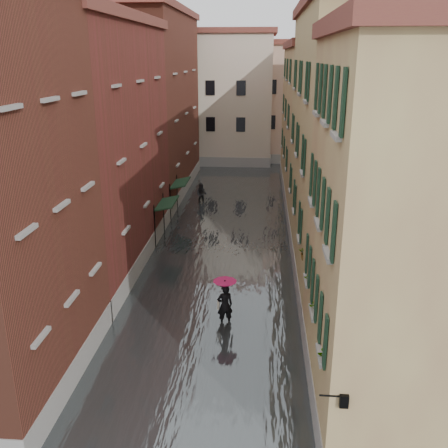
% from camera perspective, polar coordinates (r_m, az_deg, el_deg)
% --- Properties ---
extents(ground, '(120.00, 120.00, 0.00)m').
position_cam_1_polar(ground, '(19.82, -2.82, -14.96)').
color(ground, '#4F4F51').
rests_on(ground, ground).
extents(floodwater, '(10.00, 60.00, 0.20)m').
position_cam_1_polar(floodwater, '(31.38, 0.12, -1.58)').
color(floodwater, '#404647').
rests_on(floodwater, ground).
extents(building_left_mid, '(6.00, 14.00, 12.50)m').
position_cam_1_polar(building_left_mid, '(27.38, -15.45, 8.09)').
color(building_left_mid, maroon).
rests_on(building_left_mid, ground).
extents(building_left_far, '(6.00, 16.00, 14.00)m').
position_cam_1_polar(building_left_far, '(41.58, -8.60, 13.01)').
color(building_left_far, '#5E2C1F').
rests_on(building_left_far, ground).
extents(building_right_near, '(6.00, 8.00, 11.50)m').
position_cam_1_polar(building_right_near, '(16.00, 21.57, -1.74)').
color(building_right_near, '#936D4C').
rests_on(building_right_near, ground).
extents(building_right_mid, '(6.00, 14.00, 13.00)m').
position_cam_1_polar(building_right_mid, '(26.18, 15.06, 8.22)').
color(building_right_mid, '#9E8E5F').
rests_on(building_right_mid, ground).
extents(building_right_far, '(6.00, 16.00, 11.50)m').
position_cam_1_polar(building_right_far, '(40.97, 11.33, 11.02)').
color(building_right_far, '#936D4C').
rests_on(building_right_far, ground).
extents(building_end_cream, '(12.00, 9.00, 13.00)m').
position_cam_1_polar(building_end_cream, '(54.78, -1.06, 14.01)').
color(building_end_cream, '#B6AE91').
rests_on(building_end_cream, ground).
extents(building_end_pink, '(10.00, 9.00, 12.00)m').
position_cam_1_polar(building_end_pink, '(56.69, 8.49, 13.47)').
color(building_end_pink, tan).
rests_on(building_end_pink, ground).
extents(awning_near, '(1.09, 2.75, 2.80)m').
position_cam_1_polar(awning_near, '(30.26, -6.61, 2.22)').
color(awning_near, black).
rests_on(awning_near, ground).
extents(awning_far, '(1.09, 2.83, 2.80)m').
position_cam_1_polar(awning_far, '(35.07, -5.07, 4.58)').
color(awning_far, black).
rests_on(awning_far, ground).
extents(wall_lantern, '(0.71, 0.22, 0.35)m').
position_cam_1_polar(wall_lantern, '(13.23, 13.44, -18.94)').
color(wall_lantern, black).
rests_on(wall_lantern, ground).
extents(window_planters, '(0.59, 8.40, 0.84)m').
position_cam_1_polar(window_planters, '(17.41, 10.36, -7.03)').
color(window_planters, maroon).
rests_on(window_planters, ground).
extents(pedestrian_main, '(1.01, 1.01, 2.06)m').
position_cam_1_polar(pedestrian_main, '(21.26, 0.10, -8.51)').
color(pedestrian_main, black).
rests_on(pedestrian_main, ground).
extents(pedestrian_far, '(0.92, 0.76, 1.72)m').
position_cam_1_polar(pedestrian_far, '(38.43, -2.59, 3.42)').
color(pedestrian_far, black).
rests_on(pedestrian_far, ground).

